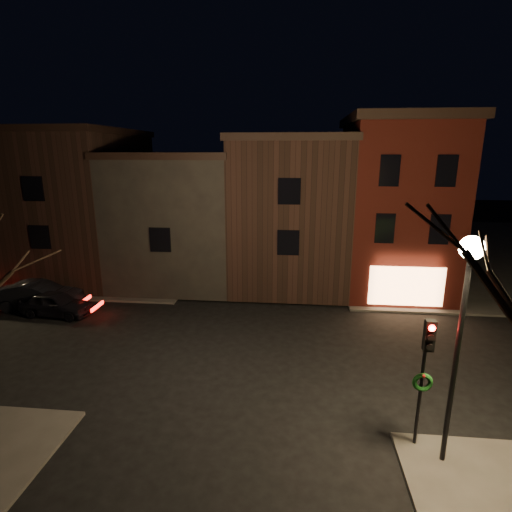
# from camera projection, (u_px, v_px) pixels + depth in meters

# --- Properties ---
(ground) EXTENTS (120.00, 120.00, 0.00)m
(ground) POSITION_uv_depth(u_px,v_px,m) (250.00, 350.00, 17.75)
(ground) COLOR black
(ground) RESTS_ON ground
(sidewalk_far_right) EXTENTS (30.00, 30.00, 0.12)m
(sidewalk_far_right) POSITION_uv_depth(u_px,v_px,m) (502.00, 251.00, 35.02)
(sidewalk_far_right) COLOR #2D2B28
(sidewalk_far_right) RESTS_ON ground
(sidewalk_far_left) EXTENTS (30.00, 30.00, 0.12)m
(sidewalk_far_left) POSITION_uv_depth(u_px,v_px,m) (70.00, 241.00, 38.92)
(sidewalk_far_left) COLOR #2D2B28
(sidewalk_far_left) RESTS_ON ground
(corner_building) EXTENTS (6.50, 8.50, 10.50)m
(corner_building) POSITION_uv_depth(u_px,v_px,m) (395.00, 204.00, 24.70)
(corner_building) COLOR #45110C
(corner_building) RESTS_ON ground
(row_building_a) EXTENTS (7.30, 10.30, 9.40)m
(row_building_a) POSITION_uv_depth(u_px,v_px,m) (290.00, 209.00, 26.47)
(row_building_a) COLOR black
(row_building_a) RESTS_ON ground
(row_building_b) EXTENTS (7.80, 10.30, 8.40)m
(row_building_b) POSITION_uv_depth(u_px,v_px,m) (184.00, 215.00, 27.30)
(row_building_b) COLOR black
(row_building_b) RESTS_ON ground
(row_building_c) EXTENTS (7.30, 10.30, 9.90)m
(row_building_c) POSITION_uv_depth(u_px,v_px,m) (82.00, 203.00, 27.82)
(row_building_c) COLOR black
(row_building_c) RESTS_ON ground
(street_lamp_near) EXTENTS (0.60, 0.60, 6.48)m
(street_lamp_near) POSITION_uv_depth(u_px,v_px,m) (466.00, 291.00, 10.05)
(street_lamp_near) COLOR black
(street_lamp_near) RESTS_ON sidewalk_near_right
(traffic_signal) EXTENTS (0.58, 0.38, 4.05)m
(traffic_signal) POSITION_uv_depth(u_px,v_px,m) (425.00, 364.00, 11.18)
(traffic_signal) COLOR black
(traffic_signal) RESTS_ON sidewalk_near_right
(parked_car_a) EXTENTS (4.02, 1.93, 1.32)m
(parked_car_a) POSITION_uv_depth(u_px,v_px,m) (56.00, 304.00, 21.40)
(parked_car_a) COLOR black
(parked_car_a) RESTS_ON ground
(parked_car_b) EXTENTS (4.80, 2.03, 1.54)m
(parked_car_b) POSITION_uv_depth(u_px,v_px,m) (38.00, 296.00, 22.27)
(parked_car_b) COLOR black
(parked_car_b) RESTS_ON ground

